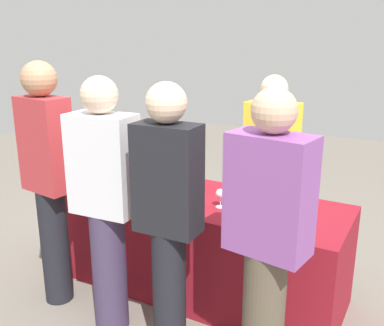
{
  "coord_description": "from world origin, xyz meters",
  "views": [
    {
      "loc": [
        1.48,
        -2.65,
        1.88
      ],
      "look_at": [
        0.0,
        0.0,
        1.0
      ],
      "focal_mm": 40.88,
      "sensor_mm": 36.0,
      "label": 1
    }
  ],
  "objects_px": {
    "wine_bottle_3": "(187,172)",
    "wine_glass_0": "(126,178)",
    "menu_board": "(155,188)",
    "ice_bucket": "(120,172)",
    "wine_glass_3": "(293,211)",
    "guest_3": "(267,238)",
    "wine_glass_1": "(200,194)",
    "guest_1": "(105,200)",
    "wine_bottle_5": "(242,183)",
    "wine_bottle_2": "(148,167)",
    "server_pouring": "(270,166)",
    "guest_2": "(168,215)",
    "guest_0": "(48,175)",
    "wine_bottle_0": "(108,163)",
    "wine_glass_2": "(220,195)",
    "wine_bottle_4": "(195,176)",
    "wine_bottle_1": "(127,163)"
  },
  "relations": [
    {
      "from": "wine_bottle_0",
      "to": "wine_glass_2",
      "type": "xyz_separation_m",
      "value": [
        1.13,
        -0.18,
        -0.02
      ]
    },
    {
      "from": "wine_bottle_1",
      "to": "guest_2",
      "type": "xyz_separation_m",
      "value": [
        0.96,
        -0.87,
        0.05
      ]
    },
    {
      "from": "wine_bottle_0",
      "to": "wine_bottle_4",
      "type": "height_order",
      "value": "wine_bottle_4"
    },
    {
      "from": "wine_bottle_3",
      "to": "wine_glass_0",
      "type": "distance_m",
      "value": 0.48
    },
    {
      "from": "wine_glass_2",
      "to": "ice_bucket",
      "type": "relative_size",
      "value": 0.69
    },
    {
      "from": "wine_bottle_2",
      "to": "guest_1",
      "type": "bearing_deg",
      "value": -73.21
    },
    {
      "from": "wine_glass_2",
      "to": "guest_3",
      "type": "bearing_deg",
      "value": -46.98
    },
    {
      "from": "wine_bottle_0",
      "to": "guest_3",
      "type": "distance_m",
      "value": 1.84
    },
    {
      "from": "wine_bottle_5",
      "to": "ice_bucket",
      "type": "height_order",
      "value": "wine_bottle_5"
    },
    {
      "from": "ice_bucket",
      "to": "wine_bottle_1",
      "type": "bearing_deg",
      "value": 109.56
    },
    {
      "from": "wine_bottle_3",
      "to": "wine_glass_3",
      "type": "relative_size",
      "value": 2.37
    },
    {
      "from": "wine_bottle_1",
      "to": "guest_0",
      "type": "height_order",
      "value": "guest_0"
    },
    {
      "from": "menu_board",
      "to": "wine_bottle_5",
      "type": "bearing_deg",
      "value": -31.77
    },
    {
      "from": "wine_bottle_5",
      "to": "wine_bottle_3",
      "type": "bearing_deg",
      "value": 173.21
    },
    {
      "from": "wine_glass_3",
      "to": "guest_3",
      "type": "bearing_deg",
      "value": -87.33
    },
    {
      "from": "wine_glass_0",
      "to": "wine_bottle_4",
      "type": "bearing_deg",
      "value": 25.03
    },
    {
      "from": "wine_glass_0",
      "to": "wine_glass_3",
      "type": "relative_size",
      "value": 1.01
    },
    {
      "from": "wine_bottle_4",
      "to": "wine_bottle_5",
      "type": "relative_size",
      "value": 1.02
    },
    {
      "from": "server_pouring",
      "to": "menu_board",
      "type": "distance_m",
      "value": 1.45
    },
    {
      "from": "wine_glass_0",
      "to": "wine_bottle_3",
      "type": "bearing_deg",
      "value": 41.4
    },
    {
      "from": "wine_glass_1",
      "to": "ice_bucket",
      "type": "relative_size",
      "value": 0.73
    },
    {
      "from": "wine_bottle_1",
      "to": "wine_glass_1",
      "type": "height_order",
      "value": "wine_bottle_1"
    },
    {
      "from": "wine_glass_2",
      "to": "server_pouring",
      "type": "relative_size",
      "value": 0.08
    },
    {
      "from": "wine_glass_1",
      "to": "guest_0",
      "type": "relative_size",
      "value": 0.08
    },
    {
      "from": "server_pouring",
      "to": "menu_board",
      "type": "height_order",
      "value": "server_pouring"
    },
    {
      "from": "guest_3",
      "to": "guest_2",
      "type": "bearing_deg",
      "value": -167.9
    },
    {
      "from": "wine_bottle_5",
      "to": "menu_board",
      "type": "xyz_separation_m",
      "value": [
        -1.3,
        0.8,
        -0.51
      ]
    },
    {
      "from": "wine_bottle_0",
      "to": "wine_bottle_3",
      "type": "xyz_separation_m",
      "value": [
        0.69,
        0.12,
        -0.01
      ]
    },
    {
      "from": "wine_glass_0",
      "to": "wine_glass_2",
      "type": "xyz_separation_m",
      "value": [
        0.79,
        0.01,
        0.0
      ]
    },
    {
      "from": "wine_bottle_5",
      "to": "wine_glass_1",
      "type": "height_order",
      "value": "wine_bottle_5"
    },
    {
      "from": "menu_board",
      "to": "ice_bucket",
      "type": "bearing_deg",
      "value": -72.13
    },
    {
      "from": "wine_bottle_0",
      "to": "wine_glass_2",
      "type": "distance_m",
      "value": 1.14
    },
    {
      "from": "wine_glass_0",
      "to": "wine_glass_1",
      "type": "height_order",
      "value": "wine_glass_1"
    },
    {
      "from": "wine_bottle_4",
      "to": "menu_board",
      "type": "height_order",
      "value": "wine_bottle_4"
    },
    {
      "from": "wine_bottle_3",
      "to": "guest_1",
      "type": "distance_m",
      "value": 0.89
    },
    {
      "from": "wine_glass_1",
      "to": "menu_board",
      "type": "bearing_deg",
      "value": 135.26
    },
    {
      "from": "wine_bottle_0",
      "to": "wine_glass_2",
      "type": "height_order",
      "value": "wine_bottle_0"
    },
    {
      "from": "ice_bucket",
      "to": "guest_0",
      "type": "height_order",
      "value": "guest_0"
    },
    {
      "from": "guest_1",
      "to": "guest_0",
      "type": "bearing_deg",
      "value": 169.65
    },
    {
      "from": "wine_bottle_5",
      "to": "wine_glass_3",
      "type": "height_order",
      "value": "wine_bottle_5"
    },
    {
      "from": "wine_bottle_2",
      "to": "wine_glass_3",
      "type": "xyz_separation_m",
      "value": [
        1.28,
        -0.26,
        -0.03
      ]
    },
    {
      "from": "wine_glass_3",
      "to": "wine_glass_2",
      "type": "bearing_deg",
      "value": 175.72
    },
    {
      "from": "ice_bucket",
      "to": "guest_2",
      "type": "xyz_separation_m",
      "value": [
        0.9,
        -0.72,
        0.08
      ]
    },
    {
      "from": "wine_bottle_3",
      "to": "wine_glass_1",
      "type": "relative_size",
      "value": 2.21
    },
    {
      "from": "guest_3",
      "to": "wine_glass_3",
      "type": "bearing_deg",
      "value": 101.03
    },
    {
      "from": "ice_bucket",
      "to": "guest_0",
      "type": "bearing_deg",
      "value": -101.36
    },
    {
      "from": "wine_bottle_5",
      "to": "wine_glass_2",
      "type": "relative_size",
      "value": 2.37
    },
    {
      "from": "wine_bottle_2",
      "to": "guest_1",
      "type": "distance_m",
      "value": 0.85
    },
    {
      "from": "wine_bottle_4",
      "to": "wine_glass_1",
      "type": "xyz_separation_m",
      "value": [
        0.2,
        -0.29,
        -0.02
      ]
    },
    {
      "from": "wine_bottle_5",
      "to": "guest_2",
      "type": "bearing_deg",
      "value": -95.68
    }
  ]
}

